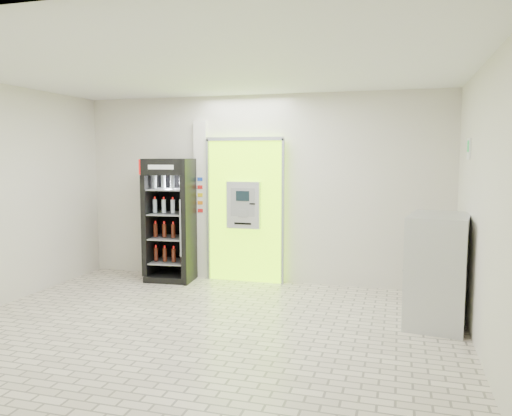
% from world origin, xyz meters
% --- Properties ---
extents(ground, '(6.00, 6.00, 0.00)m').
position_xyz_m(ground, '(0.00, 0.00, 0.00)').
color(ground, beige).
rests_on(ground, ground).
extents(room_shell, '(6.00, 6.00, 6.00)m').
position_xyz_m(room_shell, '(0.00, 0.00, 1.84)').
color(room_shell, silver).
rests_on(room_shell, ground).
extents(atm_assembly, '(1.30, 0.24, 2.33)m').
position_xyz_m(atm_assembly, '(-0.20, 2.41, 1.17)').
color(atm_assembly, '#93ED06').
rests_on(atm_assembly, ground).
extents(pillar, '(0.22, 0.11, 2.60)m').
position_xyz_m(pillar, '(-0.98, 2.45, 1.30)').
color(pillar, silver).
rests_on(pillar, ground).
extents(beverage_cooler, '(0.81, 0.75, 1.99)m').
position_xyz_m(beverage_cooler, '(-1.39, 2.17, 0.95)').
color(beverage_cooler, black).
rests_on(beverage_cooler, ground).
extents(steel_cabinet, '(0.83, 1.09, 1.33)m').
position_xyz_m(steel_cabinet, '(2.66, 1.05, 0.67)').
color(steel_cabinet, '#B6B9BE').
rests_on(steel_cabinet, ground).
extents(exit_sign, '(0.02, 0.22, 0.26)m').
position_xyz_m(exit_sign, '(2.99, 1.40, 2.12)').
color(exit_sign, white).
rests_on(exit_sign, room_shell).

